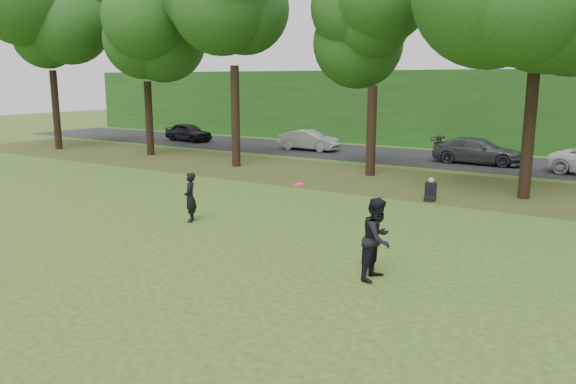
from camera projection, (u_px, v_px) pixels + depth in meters
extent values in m
plane|color=#2C4916|center=(241.00, 272.00, 13.06)|extent=(120.00, 120.00, 0.00)
cube|color=#3D3215|center=(426.00, 185.00, 23.81)|extent=(60.00, 7.00, 0.01)
cube|color=black|center=(475.00, 162.00, 30.43)|extent=(70.00, 7.00, 0.02)
cube|color=#204814|center=(503.00, 110.00, 34.90)|extent=(70.00, 3.00, 5.00)
imported|color=black|center=(190.00, 197.00, 17.56)|extent=(0.63, 0.68, 1.56)
imported|color=black|center=(377.00, 239.00, 12.47)|extent=(0.73, 0.92, 1.86)
imported|color=black|center=(188.00, 132.00, 40.37)|extent=(3.92, 1.91, 1.29)
imported|color=#97989E|center=(309.00, 140.00, 35.15)|extent=(3.88, 1.39, 1.27)
imported|color=#3E4246|center=(478.00, 151.00, 29.62)|extent=(4.68, 1.92, 1.36)
cylinder|color=#FC155F|center=(298.00, 185.00, 14.46)|extent=(0.32, 0.32, 0.09)
cube|color=black|center=(430.00, 199.00, 20.69)|extent=(0.53, 0.64, 0.16)
cube|color=black|center=(431.00, 190.00, 20.90)|extent=(0.49, 0.43, 0.56)
sphere|color=tan|center=(431.00, 180.00, 20.83)|extent=(0.22, 0.22, 0.22)
cylinder|color=black|center=(56.00, 110.00, 35.46)|extent=(0.44, 0.44, 4.96)
sphere|color=#204814|center=(48.00, 15.00, 34.31)|extent=(7.00, 7.00, 7.00)
cylinder|color=black|center=(149.00, 119.00, 32.83)|extent=(0.44, 0.44, 4.28)
sphere|color=#204814|center=(145.00, 30.00, 31.84)|extent=(6.00, 6.00, 6.00)
cylinder|color=black|center=(235.00, 117.00, 28.41)|extent=(0.44, 0.44, 5.08)
cylinder|color=black|center=(371.00, 131.00, 25.73)|extent=(0.44, 0.44, 4.12)
sphere|color=#204814|center=(375.00, 23.00, 24.78)|extent=(5.80, 5.80, 5.80)
cylinder|color=black|center=(528.00, 137.00, 20.67)|extent=(0.44, 0.44, 4.62)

